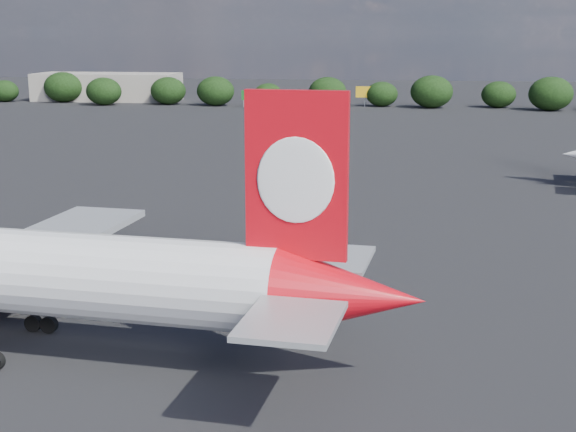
# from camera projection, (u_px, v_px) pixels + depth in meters

# --- Properties ---
(ground) EXTENTS (500.00, 500.00, 0.00)m
(ground) POSITION_uv_depth(u_px,v_px,m) (219.00, 190.00, 102.69)
(ground) COLOR black
(ground) RESTS_ON ground
(terminal_building) EXTENTS (42.00, 16.00, 8.00)m
(terminal_building) POSITION_uv_depth(u_px,v_px,m) (108.00, 87.00, 238.36)
(terminal_building) COLOR gray
(terminal_building) RESTS_ON ground
(highway_sign) EXTENTS (6.00, 0.30, 4.50)m
(highway_sign) POSITION_uv_depth(u_px,v_px,m) (252.00, 96.00, 216.41)
(highway_sign) COLOR #125E1C
(highway_sign) RESTS_ON ground
(billboard_yellow) EXTENTS (5.00, 0.30, 5.50)m
(billboard_yellow) POSITION_uv_depth(u_px,v_px,m) (365.00, 92.00, 217.75)
(billboard_yellow) COLOR gold
(billboard_yellow) RESTS_ON ground
(horizon_treeline) EXTENTS (206.53, 16.69, 8.74)m
(horizon_treeline) POSITION_uv_depth(u_px,v_px,m) (341.00, 93.00, 216.85)
(horizon_treeline) COLOR black
(horizon_treeline) RESTS_ON ground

